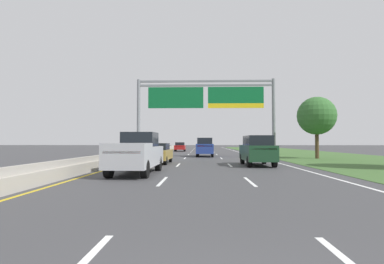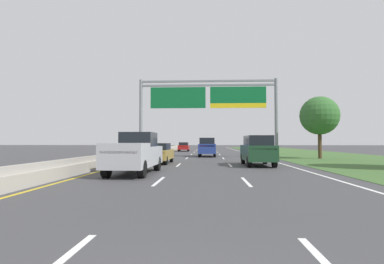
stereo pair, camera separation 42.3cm
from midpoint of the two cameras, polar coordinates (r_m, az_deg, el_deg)
The scene contains 11 objects.
ground_plane at distance 37.48m, azimuth 2.85°, elevation -4.39°, with size 220.00×220.00×0.00m, color #3D3D3F.
lane_striping at distance 37.02m, azimuth 2.85°, elevation -4.42°, with size 11.96×106.00×0.01m.
grass_verge_right at distance 39.99m, azimuth 23.32°, elevation -4.07°, with size 14.00×110.00×0.02m, color #3D602D.
median_barrier_concrete at distance 38.04m, azimuth -7.16°, elevation -3.81°, with size 0.60×110.00×0.85m.
overhead_sign_gantry at distance 33.21m, azimuth 3.35°, elevation 5.80°, with size 15.06×0.42×8.51m.
pickup_truck_silver at distance 16.30m, azimuth -9.92°, elevation -3.94°, with size 2.15×5.45×2.20m.
car_blue_centre_lane_suv at distance 34.53m, azimuth 3.22°, elevation -2.79°, with size 1.98×4.73×2.11m.
car_darkgreen_right_lane_suv at distance 21.97m, azimuth 12.74°, elevation -3.31°, with size 1.93×4.71×2.11m.
car_gold_left_lane_sedan at distance 23.70m, azimuth -5.78°, elevation -3.91°, with size 1.93×4.44×1.57m.
car_red_left_lane_sedan at distance 53.45m, azimuth -1.33°, elevation -2.75°, with size 1.87×4.42×1.57m.
roadside_tree_mid at distance 32.63m, azimuth 23.12°, elevation 2.82°, with size 3.78×3.78×6.15m.
Camera 2 is at (0.21, -2.43, 1.69)m, focal length 28.46 mm.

